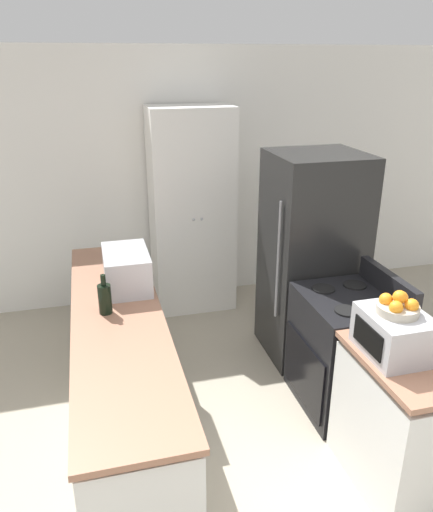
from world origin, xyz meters
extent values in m
cube|color=white|center=(0.00, 3.50, 1.30)|extent=(7.00, 0.06, 2.60)
cube|color=silver|center=(-0.80, 1.43, 0.41)|extent=(0.58, 2.62, 0.82)
cube|color=#9E6B51|center=(-0.80, 1.43, 0.87)|extent=(0.60, 2.67, 0.04)
cube|color=silver|center=(0.80, 0.49, 0.41)|extent=(0.58, 0.77, 0.82)
cube|color=#9E6B51|center=(0.80, 0.49, 0.87)|extent=(0.60, 0.78, 0.04)
cube|color=white|center=(0.08, 3.19, 1.03)|extent=(0.81, 0.51, 2.06)
sphere|color=#B2B2B7|center=(0.04, 2.92, 1.03)|extent=(0.03, 0.03, 0.03)
sphere|color=#B2B2B7|center=(0.12, 2.92, 1.03)|extent=(0.03, 0.03, 0.03)
cube|color=black|center=(0.82, 1.27, 0.44)|extent=(0.64, 0.74, 0.89)
cube|color=black|center=(0.50, 1.27, 0.33)|extent=(0.02, 0.65, 0.49)
cube|color=black|center=(1.11, 1.27, 0.97)|extent=(0.06, 0.70, 0.16)
cylinder|color=black|center=(0.70, 1.10, 0.90)|extent=(0.17, 0.17, 0.01)
cylinder|color=black|center=(0.70, 1.45, 0.90)|extent=(0.17, 0.17, 0.01)
cylinder|color=black|center=(0.95, 1.10, 0.90)|extent=(0.17, 0.17, 0.01)
cylinder|color=black|center=(0.95, 1.45, 0.90)|extent=(0.17, 0.17, 0.01)
cube|color=black|center=(0.87, 2.04, 0.89)|extent=(0.73, 0.71, 1.78)
cylinder|color=gray|center=(0.49, 1.84, 0.98)|extent=(0.02, 0.02, 0.98)
cube|color=#B2B2B7|center=(-0.70, 1.87, 1.03)|extent=(0.32, 0.51, 0.28)
cube|color=black|center=(-0.53, 1.83, 1.03)|extent=(0.01, 0.32, 0.20)
cylinder|color=black|center=(-0.87, 1.49, 0.99)|extent=(0.09, 0.09, 0.20)
cylinder|color=black|center=(-0.87, 1.49, 1.13)|extent=(0.03, 0.03, 0.08)
cube|color=#B2B2B7|center=(0.70, 0.57, 1.02)|extent=(0.33, 0.41, 0.26)
cube|color=black|center=(0.53, 0.57, 1.02)|extent=(0.01, 0.29, 0.15)
cylinder|color=#B2A893|center=(0.70, 0.58, 1.17)|extent=(0.24, 0.24, 0.05)
sphere|color=orange|center=(0.75, 0.63, 1.21)|extent=(0.08, 0.08, 0.08)
sphere|color=orange|center=(0.65, 0.63, 1.21)|extent=(0.08, 0.08, 0.08)
sphere|color=orange|center=(0.65, 0.53, 1.21)|extent=(0.08, 0.08, 0.08)
sphere|color=orange|center=(0.75, 0.53, 1.21)|extent=(0.08, 0.08, 0.08)
sphere|color=orange|center=(0.70, 0.58, 1.25)|extent=(0.08, 0.08, 0.08)
camera|label=1|loc=(-0.91, -1.56, 2.48)|focal=35.00mm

